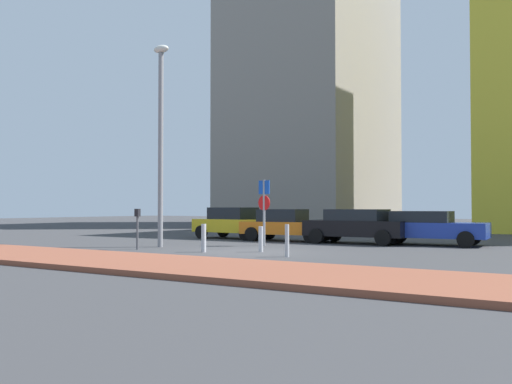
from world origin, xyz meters
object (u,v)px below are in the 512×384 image
at_px(traffic_bollard_near, 204,238).
at_px(parking_meter, 137,223).
at_px(parking_sign_post, 264,204).
at_px(street_lamp, 161,129).
at_px(parked_car_blue, 428,227).
at_px(parked_car_yellow, 234,222).
at_px(parked_car_orange, 287,225).
at_px(parked_car_black, 357,225).
at_px(traffic_bollard_far, 287,241).
at_px(traffic_bollard_mid, 261,239).

bearing_deg(traffic_bollard_near, parking_meter, -170.82).
distance_m(parking_sign_post, street_lamp, 5.05).
relative_size(parked_car_blue, street_lamp, 0.57).
relative_size(parked_car_blue, traffic_bollard_near, 4.68).
xyz_separation_m(parked_car_yellow, parking_sign_post, (4.02, -3.64, 0.87)).
relative_size(parked_car_yellow, traffic_bollard_near, 4.27).
bearing_deg(parked_car_orange, parked_car_black, 0.57).
bearing_deg(parked_car_orange, traffic_bollard_far, -60.62).
height_order(parking_sign_post, parking_meter, parking_sign_post).
bearing_deg(traffic_bollard_near, parked_car_orange, 95.48).
height_order(parked_car_orange, parking_meter, parking_meter).
distance_m(parked_car_yellow, traffic_bollard_far, 10.47).
relative_size(parking_sign_post, parking_meter, 1.78).
height_order(parked_car_blue, traffic_bollard_mid, parked_car_blue).
bearing_deg(parked_car_black, traffic_bollard_mid, -100.19).
xyz_separation_m(parking_meter, street_lamp, (-0.25, 1.51, 3.64)).
relative_size(parked_car_blue, traffic_bollard_far, 4.46).
bearing_deg(parked_car_black, parked_car_blue, 12.38).
height_order(parking_meter, street_lamp, street_lamp).
bearing_deg(parked_car_blue, street_lamp, -142.02).
bearing_deg(traffic_bollard_far, traffic_bollard_near, 178.21).
xyz_separation_m(parked_car_orange, parked_car_black, (3.41, 0.03, 0.03)).
bearing_deg(parking_sign_post, parking_meter, -123.80).
xyz_separation_m(traffic_bollard_near, traffic_bollard_far, (3.36, -0.11, 0.02)).
bearing_deg(parked_car_orange, parked_car_blue, 5.99).
distance_m(parked_car_orange, traffic_bollard_near, 7.11).
distance_m(parked_car_orange, parked_car_blue, 6.28).
distance_m(traffic_bollard_near, traffic_bollard_far, 3.37).
xyz_separation_m(parked_car_black, street_lamp, (-5.70, -6.04, 3.82)).
relative_size(parking_sign_post, traffic_bollard_mid, 3.00).
relative_size(street_lamp, traffic_bollard_far, 7.78).
bearing_deg(traffic_bollard_mid, traffic_bollard_near, -146.55).
height_order(street_lamp, traffic_bollard_far, street_lamp).
distance_m(parked_car_black, traffic_bollard_near, 7.62).
xyz_separation_m(parked_car_orange, parked_car_blue, (6.24, 0.66, -0.00)).
relative_size(parked_car_blue, parking_sign_post, 1.71).
distance_m(parked_car_black, parked_car_blue, 2.90).
distance_m(parking_sign_post, traffic_bollard_mid, 3.34).
height_order(street_lamp, traffic_bollard_mid, street_lamp).
height_order(parked_car_black, traffic_bollard_near, parked_car_black).
height_order(parked_car_black, parking_sign_post, parking_sign_post).
distance_m(traffic_bollard_mid, traffic_bollard_far, 2.09).
height_order(parked_car_black, parking_meter, parking_meter).
xyz_separation_m(parked_car_yellow, parking_meter, (1.19, -7.87, 0.17)).
distance_m(parked_car_yellow, traffic_bollard_mid, 8.44).
height_order(parked_car_orange, parked_car_black, parked_car_black).
xyz_separation_m(parking_sign_post, traffic_bollard_mid, (1.53, -2.70, -1.22)).
distance_m(parked_car_blue, parking_sign_post, 6.78).
relative_size(parked_car_yellow, street_lamp, 0.52).
relative_size(parked_car_black, parking_meter, 2.91).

